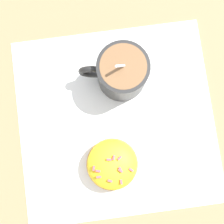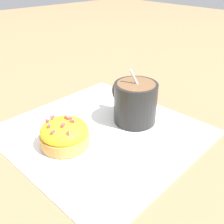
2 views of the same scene
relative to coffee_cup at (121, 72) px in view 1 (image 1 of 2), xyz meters
name	(u,v)px [view 1 (image 1 of 2)]	position (x,y,z in m)	size (l,w,h in m)	color
ground_plane	(116,120)	(-0.07, 0.01, -0.04)	(3.00, 3.00, 0.00)	#93704C
paper_napkin	(116,120)	(-0.07, 0.01, -0.04)	(0.32, 0.33, 0.00)	white
coffee_cup	(121,72)	(0.00, 0.00, 0.00)	(0.08, 0.11, 0.10)	black
frosted_pastry	(112,164)	(-0.14, 0.02, -0.02)	(0.08, 0.08, 0.05)	#D19347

